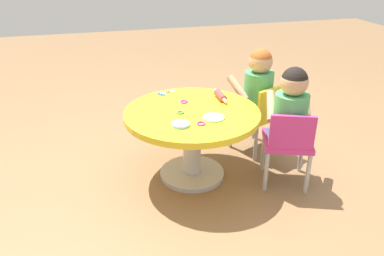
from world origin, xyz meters
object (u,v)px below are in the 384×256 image
Objects in this scene: craft_table at (192,127)px; child_chair_left at (288,142)px; seated_child_left at (291,107)px; child_chair_right at (260,114)px; craft_scissors at (164,93)px; rolling_pin at (220,96)px; seated_child_right at (258,84)px.

child_chair_left is (-0.25, -0.56, -0.06)m from craft_table.
seated_child_left is (0.04, -0.01, 0.23)m from child_chair_left.
child_chair_right is 0.73m from craft_scissors.
rolling_pin is (0.40, 0.32, 0.20)m from child_chair_left.
seated_child_left reaches higher than child_chair_right.
craft_table is 0.62m from child_chair_right.
rolling_pin is (-0.10, 0.32, -0.02)m from seated_child_right.
child_chair_right is 0.40m from rolling_pin.
child_chair_right is at bearing -156.87° from seated_child_right.
seated_child_right is (0.25, -0.56, 0.17)m from craft_table.
craft_scissors is (0.57, 0.69, -0.05)m from seated_child_left.
child_chair_left is 0.55m from seated_child_right.
seated_child_right is 3.58× the size of craft_scissors.
child_chair_left is 0.55m from rolling_pin.
craft_table is 0.39m from craft_scissors.
child_chair_right is 1.05× the size of seated_child_right.
rolling_pin reaches higher than craft_scissors.
child_chair_left is at bearing -141.31° from rolling_pin.
child_chair_left and child_chair_right have the same top height.
craft_table is at bearing -162.50° from craft_scissors.
child_chair_left is 3.76× the size of craft_scissors.
rolling_pin reaches higher than craft_table.
child_chair_left is 0.92m from craft_scissors.
child_chair_right reaches higher than craft_scissors.
seated_child_right is at bearing 1.61° from seated_child_left.
child_chair_right is at bearing -70.09° from craft_table.
seated_child_left is 0.46m from seated_child_right.
seated_child_left is 2.22× the size of rolling_pin.
seated_child_right is 0.68m from craft_scissors.
seated_child_left is 1.00× the size of seated_child_right.
child_chair_right reaches higher than craft_table.
seated_child_left is at bearing -137.33° from rolling_pin.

